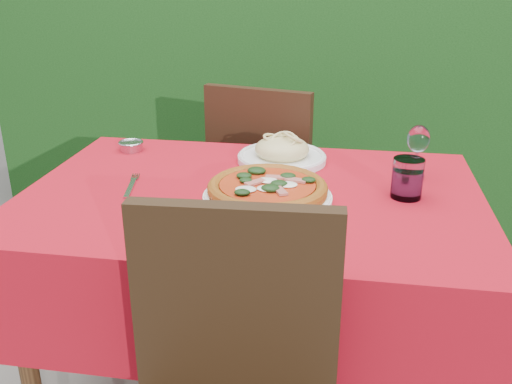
% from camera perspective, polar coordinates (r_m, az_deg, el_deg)
% --- Properties ---
extents(hedge, '(3.20, 0.55, 1.78)m').
position_cam_1_polar(hedge, '(3.03, 4.71, 14.02)').
color(hedge, black).
rests_on(hedge, ground).
extents(dining_table, '(1.26, 0.86, 0.75)m').
position_cam_1_polar(dining_table, '(1.64, -0.41, -4.85)').
color(dining_table, '#4C2F18').
rests_on(dining_table, ground).
extents(chair_far, '(0.50, 0.50, 0.92)m').
position_cam_1_polar(chair_far, '(2.28, 1.10, 1.14)').
color(chair_far, black).
rests_on(chair_far, ground).
extents(pizza_plate, '(0.41, 0.41, 0.06)m').
position_cam_1_polar(pizza_plate, '(1.50, 1.15, 0.08)').
color(pizza_plate, white).
rests_on(pizza_plate, dining_table).
extents(pasta_plate, '(0.28, 0.28, 0.08)m').
position_cam_1_polar(pasta_plate, '(1.81, 2.61, 3.94)').
color(pasta_plate, white).
rests_on(pasta_plate, dining_table).
extents(water_glass, '(0.08, 0.08, 0.11)m').
position_cam_1_polar(water_glass, '(1.58, 14.88, 1.16)').
color(water_glass, silver).
rests_on(water_glass, dining_table).
extents(wine_glass, '(0.07, 0.07, 0.16)m').
position_cam_1_polar(wine_glass, '(1.71, 15.92, 4.91)').
color(wine_glass, silver).
rests_on(wine_glass, dining_table).
extents(fork, '(0.06, 0.20, 0.01)m').
position_cam_1_polar(fork, '(1.63, -12.45, 0.42)').
color(fork, '#BBBCC2').
rests_on(fork, dining_table).
extents(steel_ramekin, '(0.08, 0.08, 0.03)m').
position_cam_1_polar(steel_ramekin, '(1.96, -12.37, 4.46)').
color(steel_ramekin, '#B0B0B7').
rests_on(steel_ramekin, dining_table).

